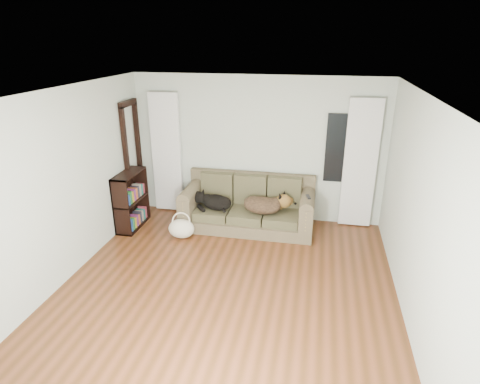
% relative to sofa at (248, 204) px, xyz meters
% --- Properties ---
extents(floor, '(5.00, 5.00, 0.00)m').
position_rel_sofa_xyz_m(floor, '(0.07, -1.97, -0.45)').
color(floor, '#482811').
rests_on(floor, ground).
extents(ceiling, '(5.00, 5.00, 0.00)m').
position_rel_sofa_xyz_m(ceiling, '(0.07, -1.97, 2.15)').
color(ceiling, white).
rests_on(ceiling, ground).
extents(wall_back, '(4.50, 0.04, 2.60)m').
position_rel_sofa_xyz_m(wall_back, '(0.07, 0.53, 0.85)').
color(wall_back, '#B6BCB4').
rests_on(wall_back, ground).
extents(wall_left, '(0.04, 5.00, 2.60)m').
position_rel_sofa_xyz_m(wall_left, '(-2.18, -1.97, 0.85)').
color(wall_left, '#B6BCB4').
rests_on(wall_left, ground).
extents(wall_right, '(0.04, 5.00, 2.60)m').
position_rel_sofa_xyz_m(wall_right, '(2.32, -1.97, 0.85)').
color(wall_right, '#B6BCB4').
rests_on(wall_right, ground).
extents(curtain_left, '(0.55, 0.08, 2.25)m').
position_rel_sofa_xyz_m(curtain_left, '(-1.63, 0.45, 0.70)').
color(curtain_left, white).
rests_on(curtain_left, ground).
extents(curtain_right, '(0.55, 0.08, 2.25)m').
position_rel_sofa_xyz_m(curtain_right, '(1.87, 0.45, 0.70)').
color(curtain_right, white).
rests_on(curtain_right, ground).
extents(window_pane, '(0.50, 0.03, 1.20)m').
position_rel_sofa_xyz_m(window_pane, '(1.52, 0.50, 0.95)').
color(window_pane, black).
rests_on(window_pane, wall_back).
extents(door_casing, '(0.07, 0.60, 2.10)m').
position_rel_sofa_xyz_m(door_casing, '(-2.13, 0.07, 0.60)').
color(door_casing, black).
rests_on(door_casing, ground).
extents(sofa, '(2.30, 0.99, 0.94)m').
position_rel_sofa_xyz_m(sofa, '(0.00, 0.00, 0.00)').
color(sofa, brown).
rests_on(sofa, floor).
extents(dog_black_lab, '(0.70, 0.62, 0.25)m').
position_rel_sofa_xyz_m(dog_black_lab, '(-0.58, -0.09, 0.03)').
color(dog_black_lab, black).
rests_on(dog_black_lab, sofa).
extents(dog_shepherd, '(0.75, 0.58, 0.30)m').
position_rel_sofa_xyz_m(dog_shepherd, '(0.31, -0.08, 0.04)').
color(dog_shepherd, black).
rests_on(dog_shepherd, sofa).
extents(tv_remote, '(0.08, 0.17, 0.02)m').
position_rel_sofa_xyz_m(tv_remote, '(1.04, -0.16, 0.28)').
color(tv_remote, black).
rests_on(tv_remote, sofa).
extents(tote_bag, '(0.48, 0.38, 0.32)m').
position_rel_sofa_xyz_m(tote_bag, '(-1.03, -0.62, -0.29)').
color(tote_bag, beige).
rests_on(tote_bag, floor).
extents(bookshelf, '(0.41, 0.84, 1.01)m').
position_rel_sofa_xyz_m(bookshelf, '(-2.02, -0.37, 0.05)').
color(bookshelf, black).
rests_on(bookshelf, floor).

